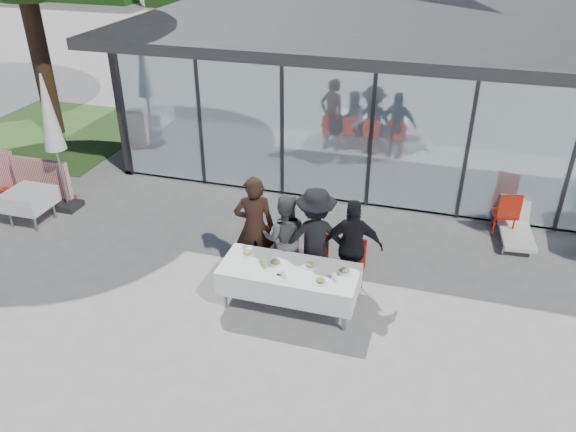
# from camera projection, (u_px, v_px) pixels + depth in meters

# --- Properties ---
(ground) EXTENTS (90.00, 90.00, 0.00)m
(ground) POSITION_uv_depth(u_px,v_px,m) (265.00, 307.00, 9.40)
(ground) COLOR gray
(ground) RESTS_ON ground
(pavilion) EXTENTS (14.80, 8.80, 3.44)m
(pavilion) POSITION_uv_depth(u_px,v_px,m) (435.00, 68.00, 14.69)
(pavilion) COLOR gray
(pavilion) RESTS_ON ground
(dining_table) EXTENTS (2.26, 0.96, 0.75)m
(dining_table) POSITION_uv_depth(u_px,v_px,m) (289.00, 279.00, 9.18)
(dining_table) COLOR silver
(dining_table) RESTS_ON ground
(diner_a) EXTENTS (0.90, 0.90, 1.93)m
(diner_a) POSITION_uv_depth(u_px,v_px,m) (254.00, 227.00, 9.81)
(diner_a) COLOR black
(diner_a) RESTS_ON ground
(diner_chair_a) EXTENTS (0.44, 0.44, 0.97)m
(diner_chair_a) POSITION_uv_depth(u_px,v_px,m) (255.00, 248.00, 10.02)
(diner_chair_a) COLOR #B31D0B
(diner_chair_a) RESTS_ON ground
(diner_b) EXTENTS (0.93, 0.93, 1.66)m
(diner_b) POSITION_uv_depth(u_px,v_px,m) (285.00, 238.00, 9.74)
(diner_b) COLOR #505050
(diner_b) RESTS_ON ground
(diner_chair_b) EXTENTS (0.44, 0.44, 0.97)m
(diner_chair_b) POSITION_uv_depth(u_px,v_px,m) (285.00, 252.00, 9.88)
(diner_chair_b) COLOR #B31D0B
(diner_chair_b) RESTS_ON ground
(diner_c) EXTENTS (1.48, 1.48, 1.85)m
(diner_c) POSITION_uv_depth(u_px,v_px,m) (315.00, 238.00, 9.56)
(diner_c) COLOR black
(diner_c) RESTS_ON ground
(diner_chair_c) EXTENTS (0.44, 0.44, 0.97)m
(diner_chair_c) POSITION_uv_depth(u_px,v_px,m) (315.00, 257.00, 9.74)
(diner_chair_c) COLOR #B31D0B
(diner_chair_c) RESTS_ON ground
(diner_d) EXTENTS (1.18, 1.18, 1.73)m
(diner_d) POSITION_uv_depth(u_px,v_px,m) (353.00, 247.00, 9.43)
(diner_d) COLOR black
(diner_d) RESTS_ON ground
(diner_chair_d) EXTENTS (0.44, 0.44, 0.97)m
(diner_chair_d) POSITION_uv_depth(u_px,v_px,m) (351.00, 263.00, 9.58)
(diner_chair_d) COLOR #B31D0B
(diner_chair_d) RESTS_ON ground
(plate_a) EXTENTS (0.24, 0.24, 0.07)m
(plate_a) POSITION_uv_depth(u_px,v_px,m) (247.00, 253.00, 9.43)
(plate_a) COLOR silver
(plate_a) RESTS_ON dining_table
(plate_b) EXTENTS (0.24, 0.24, 0.07)m
(plate_b) POSITION_uv_depth(u_px,v_px,m) (276.00, 262.00, 9.19)
(plate_b) COLOR silver
(plate_b) RESTS_ON dining_table
(plate_c) EXTENTS (0.24, 0.24, 0.07)m
(plate_c) POSITION_uv_depth(u_px,v_px,m) (310.00, 265.00, 9.11)
(plate_c) COLOR silver
(plate_c) RESTS_ON dining_table
(plate_d) EXTENTS (0.24, 0.24, 0.07)m
(plate_d) POSITION_uv_depth(u_px,v_px,m) (345.00, 271.00, 8.97)
(plate_d) COLOR silver
(plate_d) RESTS_ON dining_table
(plate_extra) EXTENTS (0.24, 0.24, 0.07)m
(plate_extra) POSITION_uv_depth(u_px,v_px,m) (320.00, 281.00, 8.73)
(plate_extra) COLOR silver
(plate_extra) RESTS_ON dining_table
(juice_bottle) EXTENTS (0.06, 0.06, 0.13)m
(juice_bottle) POSITION_uv_depth(u_px,v_px,m) (263.00, 262.00, 9.11)
(juice_bottle) COLOR #7EA645
(juice_bottle) RESTS_ON dining_table
(drinking_glasses) EXTENTS (0.86, 0.21, 0.10)m
(drinking_glasses) POSITION_uv_depth(u_px,v_px,m) (308.00, 275.00, 8.83)
(drinking_glasses) COLOR silver
(drinking_glasses) RESTS_ON dining_table
(folded_eyeglasses) EXTENTS (0.14, 0.03, 0.01)m
(folded_eyeglasses) POSITION_uv_depth(u_px,v_px,m) (281.00, 275.00, 8.90)
(folded_eyeglasses) COLOR black
(folded_eyeglasses) RESTS_ON dining_table
(spare_table_left) EXTENTS (0.86, 0.86, 0.74)m
(spare_table_left) POSITION_uv_depth(u_px,v_px,m) (29.00, 199.00, 11.61)
(spare_table_left) COLOR silver
(spare_table_left) RESTS_ON ground
(spare_chair_b) EXTENTS (0.53, 0.53, 0.97)m
(spare_chair_b) POSITION_uv_depth(u_px,v_px,m) (507.00, 212.00, 11.17)
(spare_chair_b) COLOR #B31D0B
(spare_chair_b) RESTS_ON ground
(market_umbrella) EXTENTS (0.50, 0.50, 3.00)m
(market_umbrella) POSITION_uv_depth(u_px,v_px,m) (51.00, 122.00, 11.46)
(market_umbrella) COLOR black
(market_umbrella) RESTS_ON ground
(lounger) EXTENTS (0.72, 1.38, 0.72)m
(lounger) POSITION_uv_depth(u_px,v_px,m) (516.00, 226.00, 11.23)
(lounger) COLOR silver
(lounger) RESTS_ON ground
(grass_patch) EXTENTS (5.00, 5.00, 0.02)m
(grass_patch) POSITION_uv_depth(u_px,v_px,m) (56.00, 132.00, 16.52)
(grass_patch) COLOR #385926
(grass_patch) RESTS_ON ground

